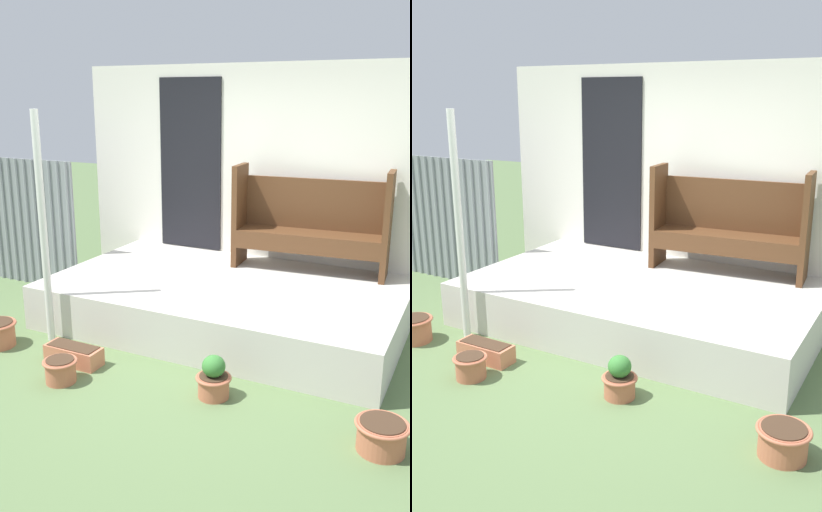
# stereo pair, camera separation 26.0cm
# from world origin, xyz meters

# --- Properties ---
(ground_plane) EXTENTS (24.00, 24.00, 0.00)m
(ground_plane) POSITION_xyz_m (0.00, 0.00, 0.00)
(ground_plane) COLOR #5B7547
(porch_slab) EXTENTS (3.45, 2.08, 0.45)m
(porch_slab) POSITION_xyz_m (-0.02, 1.04, 0.22)
(porch_slab) COLOR beige
(porch_slab) RESTS_ON ground_plane
(house_wall) EXTENTS (4.65, 0.08, 2.60)m
(house_wall) POSITION_xyz_m (-0.06, 2.10, 1.31)
(house_wall) COLOR white
(house_wall) RESTS_ON ground_plane
(fence_corrugated) EXTENTS (2.26, 0.05, 1.54)m
(fence_corrugated) POSITION_xyz_m (-3.13, 1.14, 0.77)
(fence_corrugated) COLOR gray
(fence_corrugated) RESTS_ON ground_plane
(support_post) EXTENTS (0.07, 0.07, 2.14)m
(support_post) POSITION_xyz_m (-1.34, -0.08, 1.07)
(support_post) COLOR silver
(support_post) RESTS_ON ground_plane
(bench) EXTENTS (1.64, 0.53, 1.10)m
(bench) POSITION_xyz_m (0.60, 1.81, 0.99)
(bench) COLOR #54331C
(bench) RESTS_ON porch_slab
(flower_pot_middle) EXTENTS (0.28, 0.28, 0.20)m
(flower_pot_middle) POSITION_xyz_m (-0.70, -0.70, 0.11)
(flower_pot_middle) COLOR #B76647
(flower_pot_middle) RESTS_ON ground_plane
(flower_pot_right) EXTENTS (0.28, 0.28, 0.35)m
(flower_pot_right) POSITION_xyz_m (0.52, -0.36, 0.15)
(flower_pot_right) COLOR #B76647
(flower_pot_right) RESTS_ON ground_plane
(flower_pot_far_right) EXTENTS (0.36, 0.36, 0.21)m
(flower_pot_far_right) POSITION_xyz_m (1.80, -0.50, 0.12)
(flower_pot_far_right) COLOR #B76647
(flower_pot_far_right) RESTS_ON ground_plane
(planter_box_rect) EXTENTS (0.51, 0.20, 0.17)m
(planter_box_rect) POSITION_xyz_m (-0.82, -0.39, 0.08)
(planter_box_rect) COLOR #C67251
(planter_box_rect) RESTS_ON ground_plane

